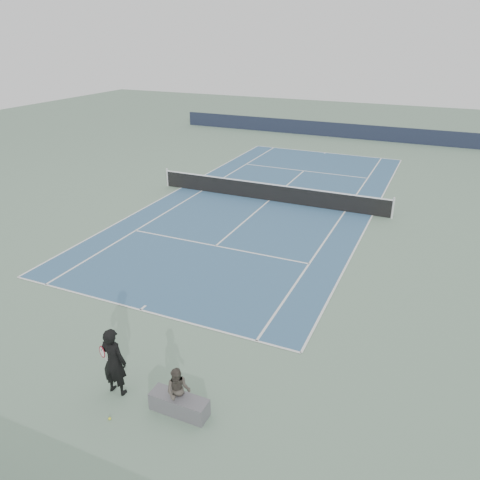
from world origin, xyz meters
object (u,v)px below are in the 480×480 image
at_px(tennis_player, 114,361).
at_px(tennis_ball, 110,419).
at_px(tennis_net, 269,192).
at_px(spectator_bench, 179,398).

bearing_deg(tennis_player, tennis_ball, -63.59).
relative_size(tennis_net, tennis_ball, 190.87).
height_order(tennis_net, tennis_player, tennis_player).
bearing_deg(spectator_bench, tennis_player, -178.90).
distance_m(tennis_net, tennis_player, 15.37).
relative_size(tennis_ball, spectator_bench, 0.04).
bearing_deg(tennis_net, tennis_ball, -82.56).
height_order(tennis_player, tennis_ball, tennis_player).
relative_size(tennis_player, tennis_ball, 27.99).
bearing_deg(tennis_player, spectator_bench, 1.10).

